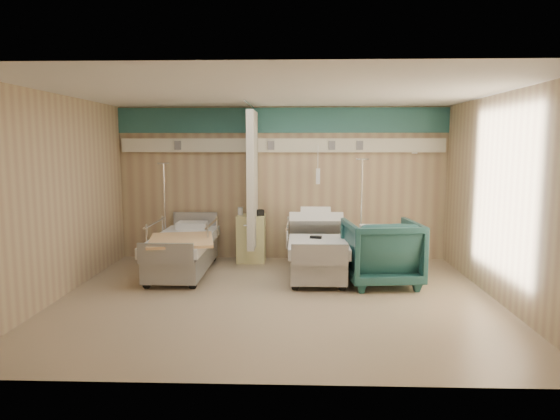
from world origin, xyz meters
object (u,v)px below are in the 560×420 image
object	(u,v)px
bed_left	(183,255)
iv_stand_left	(166,243)
visitor_armchair	(381,252)
bed_right	(317,256)
iv_stand_right	(361,242)
bedside_cabinet	(251,238)

from	to	relation	value
bed_left	iv_stand_left	distance (m)	0.89
visitor_armchair	iv_stand_left	distance (m)	3.86
iv_stand_left	bed_right	bearing A→B (deg)	-15.49
iv_stand_right	iv_stand_left	bearing A→B (deg)	-179.20
bedside_cabinet	bed_right	bearing A→B (deg)	-38.05
bedside_cabinet	iv_stand_right	xyz separation A→B (m)	(1.96, -0.11, -0.04)
bed_left	bedside_cabinet	distance (m)	1.39
bed_right	iv_stand_left	world-z (taller)	iv_stand_left
visitor_armchair	iv_stand_right	size ratio (longest dim) A/B	0.58
visitor_armchair	iv_stand_right	bearing A→B (deg)	-90.10
bed_left	bedside_cabinet	xyz separation A→B (m)	(1.05, 0.90, 0.11)
visitor_armchair	iv_stand_right	xyz separation A→B (m)	(-0.14, 1.32, -0.11)
bedside_cabinet	iv_stand_right	size ratio (longest dim) A/B	0.45
bed_right	visitor_armchair	size ratio (longest dim) A/B	1.98
bed_right	iv_stand_right	world-z (taller)	iv_stand_right
iv_stand_right	iv_stand_left	xyz separation A→B (m)	(-3.49, -0.05, -0.02)
bed_right	bed_left	world-z (taller)	same
bed_right	iv_stand_left	distance (m)	2.78
bed_right	bedside_cabinet	distance (m)	1.46
bed_left	visitor_armchair	distance (m)	3.21
bed_left	iv_stand_right	distance (m)	3.12
bed_right	bed_left	xyz separation A→B (m)	(-2.20, 0.00, 0.00)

